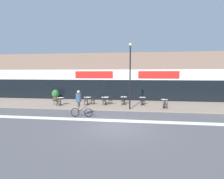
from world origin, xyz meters
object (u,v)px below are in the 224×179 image
cafe_chair_1_near (86,100)px  cyclist_0 (79,102)px  bistro_table_2 (105,99)px  bistro_table_5 (164,102)px  cafe_chair_1_side (93,99)px  bistro_table_3 (124,99)px  bistro_table_4 (143,99)px  lamp_post (130,72)px  cafe_chair_4_near (143,101)px  cafe_chair_0_near (58,101)px  bistro_table_1 (87,99)px  planter_pot (55,94)px  cafe_chair_0_side (55,100)px  bistro_table_0 (61,100)px  cafe_chair_2_near (104,100)px  cafe_chair_3_near (123,100)px  cafe_chair_2_side (111,99)px  cafe_chair_5_near (165,103)px

cafe_chair_1_near → cyclist_0: 4.10m
bistro_table_2 → cafe_chair_1_near: bearing=-152.4°
bistro_table_5 → cafe_chair_1_side: cafe_chair_1_side is taller
bistro_table_3 → bistro_table_4: (1.90, 0.01, -0.01)m
lamp_post → cafe_chair_4_near: bearing=56.6°
cafe_chair_0_near → cyclist_0: (3.24, -3.27, 0.53)m
bistro_table_1 → bistro_table_2: bearing=9.7°
bistro_table_1 → planter_pot: (-4.55, 2.29, 0.13)m
bistro_table_1 → cafe_chair_0_side: 3.26m
bistro_table_0 → lamp_post: (6.93, -1.13, 2.76)m
bistro_table_3 → cafe_chair_2_near: size_ratio=0.86×
cafe_chair_1_side → planter_pot: size_ratio=0.73×
bistro_table_5 → lamp_post: size_ratio=0.13×
cafe_chair_2_near → cafe_chair_4_near: bearing=-77.8°
cafe_chair_4_near → cafe_chair_3_near: bearing=97.6°
bistro_table_1 → planter_pot: 5.09m
cafe_chair_0_near → cafe_chair_2_side: same height
lamp_post → cyclist_0: lamp_post is taller
cafe_chair_3_near → planter_pot: (-8.23, 2.35, 0.15)m
cyclist_0 → bistro_table_4: bearing=45.1°
bistro_table_4 → planter_pot: planter_pot is taller
bistro_table_3 → bistro_table_5: bearing=-18.9°
cafe_chair_2_side → cafe_chair_3_near: 1.32m
bistro_table_3 → bistro_table_5: bistro_table_3 is taller
bistro_table_4 → cyclist_0: cyclist_0 is taller
bistro_table_4 → cafe_chair_0_side: cafe_chair_0_side is taller
bistro_table_5 → planter_pot: (-12.08, 3.04, 0.13)m
bistro_table_1 → bistro_table_2: 1.82m
cafe_chair_2_near → cyclist_0: 4.49m
bistro_table_3 → cafe_chair_1_near: 3.86m
cafe_chair_4_near → cafe_chair_0_side: bearing=101.7°
cafe_chair_1_side → cafe_chair_0_side: bearing=14.0°
bistro_table_0 → cafe_chair_3_near: bearing=6.2°
bistro_table_1 → bistro_table_5: bistro_table_5 is taller
bistro_table_3 → bistro_table_4: size_ratio=1.02×
cafe_chair_1_side → cyclist_0: (0.06, -4.63, 0.53)m
cafe_chair_1_near → cafe_chair_1_side: bearing=-52.0°
bistro_table_3 → cafe_chair_2_side: bearing=-168.9°
bistro_table_2 → cafe_chair_0_near: size_ratio=0.88×
cafe_chair_1_side → bistro_table_1: bearing=2.7°
cafe_chair_3_near → cafe_chair_5_near: size_ratio=1.00×
bistro_table_1 → cafe_chair_0_side: (-3.18, -0.74, -0.02)m
cafe_chair_2_side → cafe_chair_2_near: bearing=40.6°
lamp_post → bistro_table_4: bearing=63.7°
cafe_chair_4_near → lamp_post: bearing=153.9°
cafe_chair_1_side → bistro_table_2: bearing=-162.1°
bistro_table_2 → cafe_chair_5_near: bearing=-16.4°
bistro_table_2 → cafe_chair_2_side: size_ratio=0.88×
cafe_chair_2_near → cafe_chair_2_side: bearing=-37.0°
bistro_table_3 → cafe_chair_2_near: bearing=-155.2°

